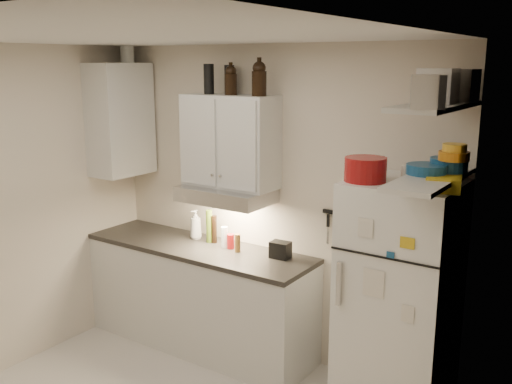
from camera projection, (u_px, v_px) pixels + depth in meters
The scene contains 34 objects.
ceiling at pixel (131, 34), 3.24m from camera, with size 3.20×3.00×0.02m, color white.
back_wall at pixel (272, 204), 4.75m from camera, with size 3.20×0.02×2.60m, color beige.
right_wall at pixel (389, 316), 2.65m from camera, with size 0.02×3.00×2.60m, color beige.
base_cabinet at pixel (200, 298), 4.99m from camera, with size 2.10×0.60×0.88m, color silver.
countertop at pixel (199, 248), 4.89m from camera, with size 2.10×0.62×0.04m, color #2A2824.
upper_cabinet at pixel (230, 141), 4.66m from camera, with size 0.80×0.33×0.75m, color silver.
side_cabinet at pixel (120, 120), 5.14m from camera, with size 0.33×0.55×1.00m, color silver.
range_hood at pixel (226, 194), 4.70m from camera, with size 0.76×0.46×0.12m, color silver.
fridge at pixel (399, 303), 3.88m from camera, with size 0.70×0.68×1.70m, color white.
shelf_hi at pixel (436, 106), 3.37m from camera, with size 0.30×0.95×0.03m, color silver.
shelf_lo at pixel (431, 179), 3.46m from camera, with size 0.30×0.95×0.03m, color silver.
knife_strip at pixel (348, 215), 4.34m from camera, with size 0.42×0.02×0.03m, color black.
dutch_oven at pixel (365, 169), 3.68m from camera, with size 0.27×0.27×0.16m, color maroon.
book_stack at pixel (444, 183), 3.43m from camera, with size 0.20×0.25×0.08m, color gold.
spice_jar at pixel (406, 174), 3.67m from camera, with size 0.06×0.06×0.11m, color silver.
stock_pot at pixel (456, 85), 3.52m from camera, with size 0.28×0.28×0.20m, color silver.
tin_a at pixel (438, 86), 3.34m from camera, with size 0.20×0.18×0.20m, color #AAAAAD.
tin_b at pixel (428, 92), 2.98m from camera, with size 0.17×0.17×0.17m, color #AAAAAD.
bowl_teal at pixel (449, 165), 3.58m from camera, with size 0.23×0.23×0.09m, color navy.
bowl_orange at pixel (454, 156), 3.47m from camera, with size 0.19×0.19×0.06m, color orange.
bowl_yellow at pixel (455, 148), 3.46m from camera, with size 0.14×0.14×0.05m, color yellow.
plates at pixel (426, 169), 3.53m from camera, with size 0.25×0.25×0.06m, color navy.
growler_a at pixel (231, 80), 4.51m from camera, with size 0.10×0.10×0.24m, color black, non-canonical shape.
growler_b at pixel (259, 78), 4.35m from camera, with size 0.11×0.11×0.27m, color black, non-canonical shape.
thermos_a at pixel (229, 80), 4.64m from camera, with size 0.08×0.08×0.23m, color black.
thermos_b at pixel (209, 79), 4.64m from camera, with size 0.08×0.08×0.24m, color black.
side_jar at pixel (127, 54), 5.09m from camera, with size 0.12×0.12×0.16m, color silver.
soap_bottle at pixel (196, 223), 5.05m from camera, with size 0.11×0.11×0.29m, color silver.
pepper_mill at pixel (238, 243), 4.71m from camera, with size 0.05×0.05×0.15m, color brown.
oil_bottle at pixel (209, 226), 4.94m from camera, with size 0.06×0.06×0.29m, color #435A16.
vinegar_bottle at pixel (214, 229), 4.94m from camera, with size 0.05×0.05×0.24m, color black.
clear_bottle at pixel (224, 237), 4.83m from camera, with size 0.06×0.06×0.18m, color silver.
red_jar at pixel (231, 241), 4.79m from camera, with size 0.06×0.06×0.13m, color maroon.
caddy at pixel (280, 250), 4.56m from camera, with size 0.16×0.11×0.13m, color black.
Camera 1 is at (2.47, -2.38, 2.45)m, focal length 40.00 mm.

